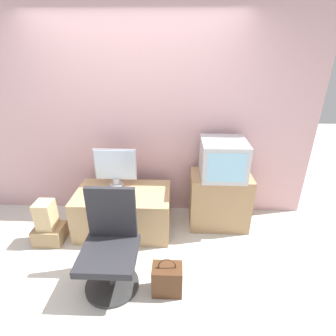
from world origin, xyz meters
The scene contains 12 objects.
ground_plane centered at (0.00, 0.00, 0.00)m, with size 12.00×12.00×0.00m, color beige.
wall_back centered at (0.00, 1.32, 1.30)m, with size 4.40×0.05×2.60m.
desk centered at (-0.16, 0.82, 0.27)m, with size 1.13×0.67×0.53m.
side_stand centered at (1.03, 0.98, 0.35)m, with size 0.73×0.46×0.71m.
main_monitor centered at (-0.26, 1.00, 0.77)m, with size 0.51×0.17×0.48m.
keyboard centered at (-0.29, 0.72, 0.54)m, with size 0.29×0.13×0.01m.
mouse centered at (-0.09, 0.71, 0.55)m, with size 0.06×0.04×0.03m.
crt_tv centered at (1.03, 0.97, 0.92)m, with size 0.51×0.54×0.44m.
office_chair centered at (-0.12, 0.00, 0.41)m, with size 0.52×0.52×0.96m.
cardboard_box_lower centered at (-1.00, 0.55, 0.10)m, with size 0.33×0.27×0.20m.
cardboard_box_upper centered at (-1.00, 0.55, 0.37)m, with size 0.19×0.21×0.33m.
handbag centered at (0.41, -0.11, 0.15)m, with size 0.28×0.19×0.40m.
Camera 1 is at (0.49, -1.87, 2.11)m, focal length 28.00 mm.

